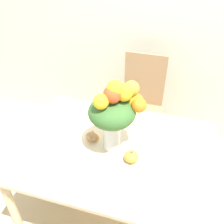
# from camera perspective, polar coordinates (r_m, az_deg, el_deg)

# --- Properties ---
(ground_plane) EXTENTS (12.00, 12.00, 0.00)m
(ground_plane) POSITION_cam_1_polar(r_m,az_deg,el_deg) (2.41, 0.42, -20.33)
(ground_plane) COLOR tan
(wall_back) EXTENTS (8.00, 0.06, 2.70)m
(wall_back) POSITION_cam_1_polar(r_m,az_deg,el_deg) (2.60, 8.95, 21.62)
(wall_back) COLOR silver
(wall_back) RESTS_ON ground_plane
(dining_table) EXTENTS (1.36, 0.98, 0.73)m
(dining_table) POSITION_cam_1_polar(r_m,az_deg,el_deg) (1.90, 0.51, -9.88)
(dining_table) COLOR beige
(dining_table) RESTS_ON ground_plane
(flower_vase) EXTENTS (0.36, 0.30, 0.54)m
(flower_vase) POSITION_cam_1_polar(r_m,az_deg,el_deg) (1.64, 0.59, 0.03)
(flower_vase) COLOR silver
(flower_vase) RESTS_ON dining_table
(pumpkin) EXTENTS (0.10, 0.10, 0.09)m
(pumpkin) POSITION_cam_1_polar(r_m,az_deg,el_deg) (1.73, 4.24, -9.67)
(pumpkin) COLOR gold
(pumpkin) RESTS_ON dining_table
(turkey_figurine) EXTENTS (0.09, 0.12, 0.07)m
(turkey_figurine) POSITION_cam_1_polar(r_m,az_deg,el_deg) (1.88, -4.30, -5.09)
(turkey_figurine) COLOR #A87A4C
(turkey_figurine) RESTS_ON dining_table
(dining_chair_near_window) EXTENTS (0.43, 0.43, 1.01)m
(dining_chair_near_window) POSITION_cam_1_polar(r_m,az_deg,el_deg) (2.62, 6.28, 1.49)
(dining_chair_near_window) COLOR #9E7A56
(dining_chair_near_window) RESTS_ON ground_plane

